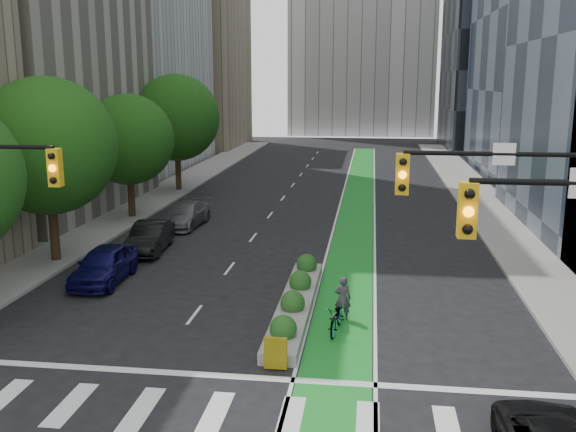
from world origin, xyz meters
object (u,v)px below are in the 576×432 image
(parked_car_left_mid, at_px, (150,237))
(parked_car_left_far, at_px, (185,215))
(cyclist, at_px, (343,298))
(parked_car_left_near, at_px, (104,264))
(median_planter, at_px, (296,300))
(bicycle, at_px, (337,318))

(parked_car_left_mid, distance_m, parked_car_left_far, 5.77)
(cyclist, xyz_separation_m, parked_car_left_near, (-10.42, 3.12, -0.03))
(cyclist, height_order, parked_car_left_mid, cyclist)
(parked_car_left_near, relative_size, parked_car_left_mid, 1.02)
(median_planter, distance_m, parked_car_left_far, 15.52)
(bicycle, bearing_deg, parked_car_left_near, 164.03)
(cyclist, distance_m, parked_car_left_near, 10.88)
(parked_car_left_far, bearing_deg, cyclist, -50.72)
(cyclist, distance_m, parked_car_left_mid, 13.07)
(parked_car_left_mid, bearing_deg, bicycle, -47.74)
(parked_car_left_near, bearing_deg, bicycle, -24.28)
(cyclist, relative_size, parked_car_left_far, 0.34)
(bicycle, height_order, cyclist, cyclist)
(parked_car_left_near, relative_size, parked_car_left_far, 0.95)
(parked_car_left_mid, bearing_deg, parked_car_left_near, -97.46)
(bicycle, bearing_deg, cyclist, 89.51)
(bicycle, height_order, parked_car_left_far, parked_car_left_far)
(bicycle, bearing_deg, parked_car_left_mid, 143.59)
(median_planter, xyz_separation_m, parked_car_left_near, (-8.62, 2.31, 0.41))
(bicycle, xyz_separation_m, parked_car_left_far, (-9.86, 15.16, 0.19))
(median_planter, xyz_separation_m, cyclist, (1.81, -0.81, 0.45))
(bicycle, xyz_separation_m, parked_car_left_near, (-10.27, 4.29, 0.27))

